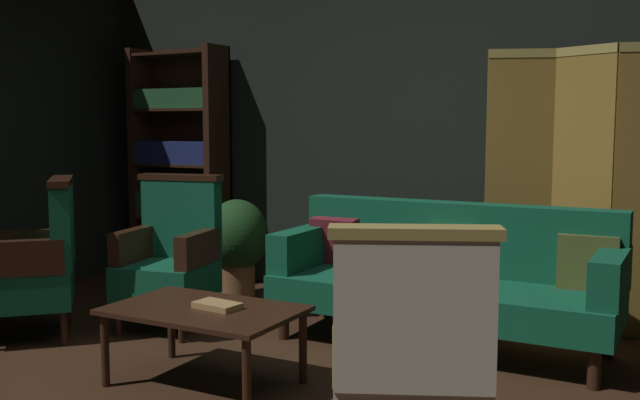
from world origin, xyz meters
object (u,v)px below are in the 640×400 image
velvet_couch (446,273)px  armchair_gilt_accent (410,365)px  armchair_wing_left (171,257)px  coffee_table (204,316)px  folding_screen (582,184)px  potted_plant (237,241)px  book_tan_leather (217,305)px  bookshelf (180,162)px  armchair_wing_right (37,263)px

velvet_couch → armchair_gilt_accent: 1.91m
armchair_wing_left → coffee_table: bearing=-41.9°
coffee_table → armchair_gilt_accent: 1.48m
folding_screen → potted_plant: 2.62m
armchair_wing_left → book_tan_leather: size_ratio=4.25×
folding_screen → bookshelf: bearing=-179.7°
armchair_wing_left → bookshelf: bearing=126.3°
bookshelf → velvet_couch: 2.86m
bookshelf → book_tan_leather: bearing=-47.3°
folding_screen → velvet_couch: size_ratio=0.90×
armchair_wing_left → folding_screen: bearing=27.8°
bookshelf → coffee_table: (1.80, -2.05, -0.68)m
velvet_couch → book_tan_leather: size_ratio=8.66×
armchair_gilt_accent → potted_plant: armchair_gilt_accent is taller
armchair_gilt_accent → folding_screen: bearing=85.4°
folding_screen → armchair_gilt_accent: folding_screen is taller
coffee_table → potted_plant: potted_plant is taller
folding_screen → velvet_couch: bearing=-132.1°
coffee_table → armchair_wing_left: bearing=138.1°
velvet_couch → armchair_gilt_accent: armchair_gilt_accent is taller
armchair_wing_left → book_tan_leather: armchair_wing_left is taller
coffee_table → potted_plant: bearing=119.4°
armchair_gilt_accent → armchair_wing_right: size_ratio=1.00×
coffee_table → book_tan_leather: size_ratio=4.08×
armchair_wing_left → armchair_wing_right: bearing=-136.1°
armchair_wing_left → potted_plant: 0.92m
coffee_table → armchair_gilt_accent: armchair_gilt_accent is taller
armchair_wing_left → armchair_gilt_accent: bearing=-30.5°
bookshelf → armchair_wing_right: bearing=-80.2°
folding_screen → potted_plant: (-2.54, -0.37, -0.53)m
armchair_wing_right → potted_plant: armchair_wing_right is taller
velvet_couch → potted_plant: size_ratio=2.68×
folding_screen → velvet_couch: 1.15m
folding_screen → coffee_table: bearing=-127.4°
velvet_couch → book_tan_leather: velvet_couch is taller
coffee_table → potted_plant: (-0.96, 1.70, 0.08)m
potted_plant → folding_screen: bearing=8.3°
folding_screen → armchair_wing_right: size_ratio=1.83×
bookshelf → armchair_wing_left: 1.68m
bookshelf → armchair_wing_right: (0.32, -1.86, -0.56)m
folding_screen → bookshelf: (-3.39, -0.02, 0.07)m
bookshelf → armchair_wing_left: size_ratio=1.97×
folding_screen → armchair_gilt_accent: size_ratio=1.83×
folding_screen → book_tan_leather: (-1.51, -2.05, -0.55)m
coffee_table → armchair_gilt_accent: bearing=-21.5°
coffee_table → armchair_wing_right: (-1.48, 0.19, 0.12)m
potted_plant → armchair_wing_left: bearing=-84.4°
folding_screen → armchair_wing_right: bearing=-148.5°
coffee_table → book_tan_leather: book_tan_leather is taller
velvet_couch → book_tan_leather: 1.53m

